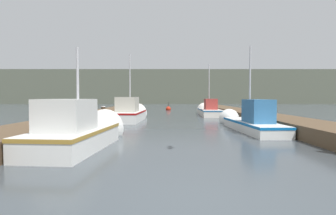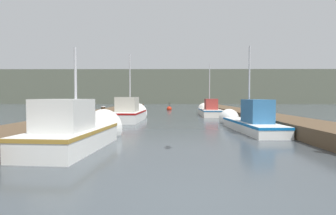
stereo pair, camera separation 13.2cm
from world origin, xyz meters
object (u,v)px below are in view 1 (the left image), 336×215
fishing_boat_0 (82,131)px  fishing_boat_2 (131,113)px  channel_buoy (168,109)px  fishing_boat_1 (247,121)px  mooring_piling_0 (103,114)px  fishing_boat_3 (208,110)px

fishing_boat_0 → fishing_boat_2: 9.38m
fishing_boat_0 → channel_buoy: (2.79, 22.97, -0.31)m
fishing_boat_0 → fishing_boat_1: 7.94m
fishing_boat_1 → mooring_piling_0: bearing=154.7°
fishing_boat_2 → mooring_piling_0: 2.23m
fishing_boat_2 → fishing_boat_0: bearing=-89.1°
fishing_boat_1 → channel_buoy: size_ratio=5.83×
fishing_boat_3 → mooring_piling_0: bearing=-135.2°
fishing_boat_2 → fishing_boat_3: fishing_boat_2 is taller
mooring_piling_0 → fishing_boat_0: bearing=-81.1°
fishing_boat_3 → channel_buoy: bearing=114.6°
fishing_boat_2 → fishing_boat_3: 8.14m
fishing_boat_1 → fishing_boat_2: size_ratio=1.13×
fishing_boat_1 → channel_buoy: bearing=98.8°
fishing_boat_3 → fishing_boat_1: bearing=-87.0°
mooring_piling_0 → channel_buoy: size_ratio=0.92×
fishing_boat_0 → mooring_piling_0: size_ratio=4.85×
fishing_boat_0 → mooring_piling_0: bearing=103.7°
fishing_boat_0 → mooring_piling_0: (-1.21, 7.67, 0.03)m
fishing_boat_2 → channel_buoy: (2.57, 13.59, -0.33)m
fishing_boat_2 → channel_buoy: bearing=81.6°
fishing_boat_3 → mooring_piling_0: fishing_boat_3 is taller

